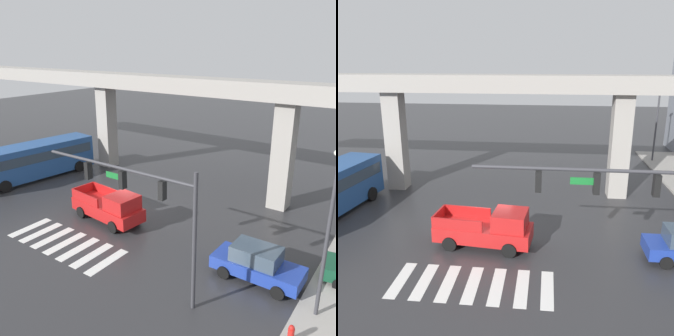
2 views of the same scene
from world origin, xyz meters
TOP-DOWN VIEW (x-y plane):
  - ground_plane at (0.00, 0.00)m, footprint 120.00×120.00m
  - crosswalk_stripes at (-0.00, -5.36)m, footprint 7.15×2.80m
  - elevated_overpass at (0.00, 6.66)m, footprint 57.93×2.42m
  - pickup_truck at (0.18, -1.79)m, footprint 5.27×2.47m
  - traffic_signal_mast at (6.14, -5.73)m, footprint 8.69×0.32m
  - street_lamp_far_north at (13.28, 16.45)m, footprint 0.44×0.70m

SIDE VIEW (x-z plane):
  - ground_plane at x=0.00m, z-range 0.00..0.00m
  - crosswalk_stripes at x=0.00m, z-range 0.00..0.01m
  - pickup_truck at x=0.18m, z-range -0.05..2.03m
  - street_lamp_far_north at x=13.28m, z-range 0.94..8.18m
  - traffic_signal_mast at x=6.14m, z-range 1.46..7.66m
  - elevated_overpass at x=0.00m, z-range 3.13..11.68m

